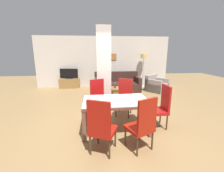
# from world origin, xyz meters

# --- Properties ---
(ground_plane) EXTENTS (18.00, 18.00, 0.00)m
(ground_plane) POSITION_xyz_m (0.00, 0.00, 0.00)
(ground_plane) COLOR olive
(back_wall) EXTENTS (7.20, 0.09, 2.70)m
(back_wall) POSITION_xyz_m (0.00, 4.87, 1.35)
(back_wall) COLOR beige
(back_wall) RESTS_ON ground_plane
(divider_pillar) EXTENTS (0.46, 0.34, 2.70)m
(divider_pillar) POSITION_xyz_m (-0.20, 1.52, 1.35)
(divider_pillar) COLOR beige
(divider_pillar) RESTS_ON ground_plane
(dining_table) EXTENTS (1.58, 0.98, 0.77)m
(dining_table) POSITION_xyz_m (0.00, 0.00, 0.62)
(dining_table) COLOR brown
(dining_table) RESTS_ON ground_plane
(dining_chair_near_right) EXTENTS (0.61, 0.61, 1.10)m
(dining_chair_near_right) POSITION_xyz_m (0.39, -0.88, 0.58)
(dining_chair_near_right) COLOR #99190D
(dining_chair_near_right) RESTS_ON ground_plane
(dining_chair_near_left) EXTENTS (0.61, 0.61, 1.10)m
(dining_chair_near_left) POSITION_xyz_m (-0.39, -0.89, 0.58)
(dining_chair_near_left) COLOR #9A140C
(dining_chair_near_left) RESTS_ON ground_plane
(dining_chair_far_left) EXTENTS (0.61, 0.61, 1.10)m
(dining_chair_far_left) POSITION_xyz_m (-0.39, 0.91, 0.58)
(dining_chair_far_left) COLOR #A10F10
(dining_chair_far_left) RESTS_ON ground_plane
(dining_chair_head_right) EXTENTS (0.46, 0.46, 1.10)m
(dining_chair_head_right) POSITION_xyz_m (1.16, 0.00, 0.58)
(dining_chair_head_right) COLOR #A01313
(dining_chair_head_right) RESTS_ON ground_plane
(dining_chair_far_right) EXTENTS (0.61, 0.61, 1.10)m
(dining_chair_far_right) POSITION_xyz_m (0.39, 0.90, 0.58)
(dining_chair_far_right) COLOR #A01713
(dining_chair_far_right) RESTS_ON ground_plane
(sofa) EXTENTS (2.19, 0.95, 0.92)m
(sofa) POSITION_xyz_m (0.57, 3.70, 0.30)
(sofa) COLOR #37211C
(sofa) RESTS_ON ground_plane
(armchair) EXTENTS (1.22, 1.21, 0.78)m
(armchair) POSITION_xyz_m (2.48, 3.46, 0.28)
(armchair) COLOR gray
(armchair) RESTS_ON ground_plane
(coffee_table) EXTENTS (0.63, 0.56, 0.44)m
(coffee_table) POSITION_xyz_m (0.47, 2.56, 0.23)
(coffee_table) COLOR olive
(coffee_table) RESTS_ON ground_plane
(bottle) EXTENTS (0.08, 0.08, 0.23)m
(bottle) POSITION_xyz_m (0.31, 2.50, 0.53)
(bottle) COLOR #4C2D14
(bottle) RESTS_ON coffee_table
(tv_stand) EXTENTS (1.04, 0.40, 0.51)m
(tv_stand) POSITION_xyz_m (-1.86, 4.59, 0.25)
(tv_stand) COLOR olive
(tv_stand) RESTS_ON ground_plane
(tv_screen) EXTENTS (0.95, 0.26, 0.52)m
(tv_screen) POSITION_xyz_m (-1.86, 4.59, 0.76)
(tv_screen) COLOR black
(tv_screen) RESTS_ON tv_stand
(floor_lamp) EXTENTS (0.34, 0.34, 1.77)m
(floor_lamp) POSITION_xyz_m (2.13, 4.50, 1.50)
(floor_lamp) COLOR #B7B7BC
(floor_lamp) RESTS_ON ground_plane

